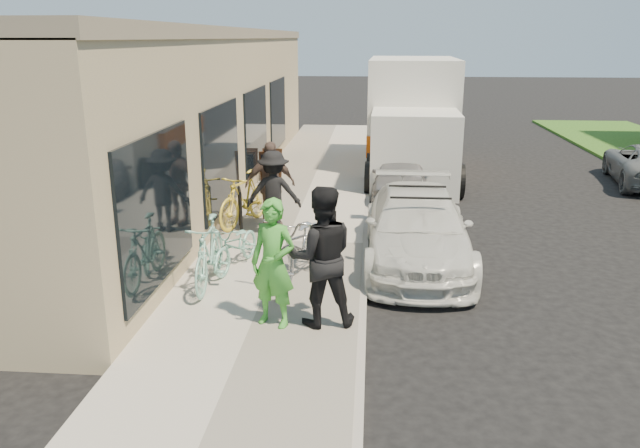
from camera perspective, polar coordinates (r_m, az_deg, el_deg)
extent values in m
plane|color=black|center=(9.48, 6.65, -8.39)|extent=(120.00, 120.00, 0.00)
cube|color=#AAA399|center=(12.34, -3.07, -1.88)|extent=(3.00, 34.00, 0.15)
cube|color=gray|center=(12.24, 4.15, -2.12)|extent=(0.12, 34.00, 0.13)
cube|color=tan|center=(17.40, -11.73, 9.75)|extent=(3.50, 20.00, 4.00)
cube|color=gray|center=(17.29, -12.15, 16.67)|extent=(3.60, 20.00, 0.25)
cube|color=black|center=(9.44, -14.62, 1.40)|extent=(0.06, 3.00, 2.20)
cube|color=black|center=(13.18, -9.00, 5.99)|extent=(0.06, 3.00, 2.20)
cube|color=black|center=(17.05, -5.86, 8.51)|extent=(0.06, 3.00, 2.20)
cube|color=black|center=(20.96, -3.87, 10.08)|extent=(0.06, 3.00, 2.20)
cylinder|color=black|center=(12.78, -7.25, 0.96)|extent=(0.06, 0.06, 0.83)
cylinder|color=black|center=(13.32, -7.36, 1.60)|extent=(0.06, 0.06, 0.83)
cylinder|color=black|center=(12.95, -7.37, 3.06)|extent=(0.20, 0.55, 0.06)
cube|color=#32190D|center=(17.08, -4.62, 5.18)|extent=(0.56, 0.24, 0.90)
cube|color=#32190D|center=(17.40, -4.41, 5.40)|extent=(0.56, 0.24, 0.90)
cube|color=black|center=(17.04, -4.64, 5.31)|extent=(0.44, 0.16, 0.65)
imported|color=silver|center=(11.51, 8.87, -0.37)|extent=(1.91, 4.60, 1.33)
cylinder|color=black|center=(10.85, 9.20, 2.31)|extent=(1.05, 0.04, 0.04)
cylinder|color=black|center=(11.70, 8.89, 3.39)|extent=(1.05, 0.04, 0.04)
imported|color=gray|center=(16.19, 7.39, 4.43)|extent=(1.57, 3.59, 1.21)
cube|color=silver|center=(16.84, 8.60, 6.50)|extent=(2.32, 2.32, 2.15)
cube|color=black|center=(16.77, 8.67, 8.02)|extent=(2.09, 0.13, 1.02)
cube|color=silver|center=(20.10, 8.37, 10.10)|extent=(2.73, 4.82, 3.28)
cube|color=#C7500B|center=(20.20, 8.28, 8.03)|extent=(2.76, 4.84, 0.62)
cylinder|color=black|center=(16.40, 4.62, 4.14)|extent=(0.31, 0.91, 0.90)
cylinder|color=black|center=(16.49, 12.51, 3.87)|extent=(0.31, 0.91, 0.90)
cylinder|color=black|center=(17.62, 4.75, 5.01)|extent=(0.31, 0.91, 0.90)
cylinder|color=black|center=(17.70, 12.11, 4.76)|extent=(0.31, 0.91, 0.90)
cylinder|color=black|center=(21.84, 5.11, 7.28)|extent=(0.31, 0.91, 0.90)
cylinder|color=black|center=(21.91, 11.08, 7.07)|extent=(0.31, 0.91, 0.90)
imported|color=#BABABC|center=(10.18, -1.78, -1.99)|extent=(1.25, 2.37, 1.18)
imported|color=green|center=(8.53, -4.30, -3.61)|extent=(0.76, 0.63, 1.80)
imported|color=black|center=(8.50, 0.10, -3.00)|extent=(1.09, 0.92, 1.97)
imported|color=#83C4B2|center=(10.13, -10.09, -2.60)|extent=(0.55, 1.84, 1.10)
imported|color=#83C4B2|center=(10.87, -7.64, -1.95)|extent=(0.90, 1.63, 0.81)
imported|color=yellow|center=(13.31, -6.96, 2.31)|extent=(1.17, 1.97, 1.15)
imported|color=black|center=(12.59, -4.26, 2.87)|extent=(1.14, 0.71, 1.71)
imported|color=brown|center=(13.09, -4.59, 3.63)|extent=(1.15, 0.81, 1.81)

